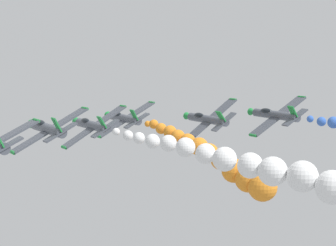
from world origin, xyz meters
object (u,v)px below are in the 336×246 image
at_px(airplane_left_inner, 92,125).
at_px(airplane_lead, 123,118).
at_px(airplane_left_outer, 47,128).
at_px(airplane_right_outer, 275,115).
at_px(airplane_right_inner, 207,119).

bearing_deg(airplane_left_inner, airplane_lead, 43.09).
xyz_separation_m(airplane_left_outer, airplane_right_outer, (31.93, 1.80, -0.15)).
xyz_separation_m(airplane_right_inner, airplane_right_outer, (6.97, -5.80, 0.76)).
distance_m(airplane_lead, airplane_left_outer, 22.61).
relative_size(airplane_left_inner, airplane_right_outer, 1.00).
relative_size(airplane_right_inner, airplane_left_outer, 1.00).
relative_size(airplane_lead, airplane_left_outer, 1.00).
bearing_deg(airplane_left_outer, airplane_right_outer, 3.23).
distance_m(airplane_left_outer, airplane_right_outer, 31.98).
relative_size(airplane_lead, airplane_right_inner, 1.00).
bearing_deg(airplane_right_inner, airplane_left_inner, 177.00).
height_order(airplane_lead, airplane_left_outer, airplane_left_outer).
relative_size(airplane_right_inner, airplane_right_outer, 1.00).
height_order(airplane_right_inner, airplane_left_outer, airplane_left_outer).
relative_size(airplane_lead, airplane_left_inner, 1.00).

